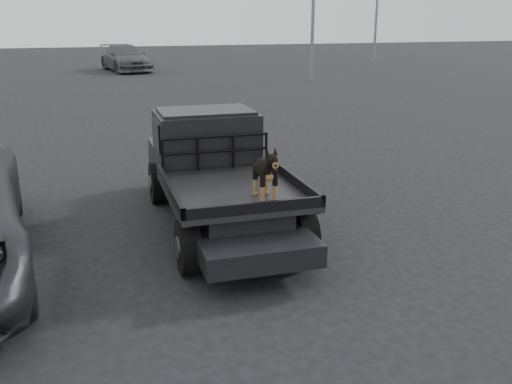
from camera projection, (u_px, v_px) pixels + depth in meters
name	position (u px, v px, depth m)	size (l,w,h in m)	color
ground	(261.00, 280.00, 7.59)	(120.00, 120.00, 0.00)	black
flatbed_ute	(219.00, 199.00, 9.46)	(2.00, 5.40, 0.92)	black
ute_cab	(206.00, 134.00, 10.06)	(1.72, 1.30, 0.88)	black
headache_rack	(216.00, 153.00, 9.43)	(1.80, 0.08, 0.55)	black
dog	(265.00, 173.00, 7.89)	(0.32, 0.60, 0.74)	black
distant_car_b	(126.00, 58.00, 35.53)	(2.22, 5.45, 1.58)	#4C4C51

